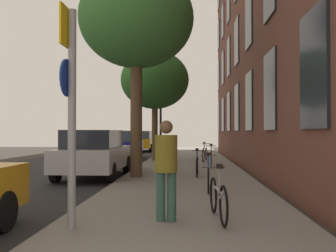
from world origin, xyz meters
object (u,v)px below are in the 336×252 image
(traffic_light, at_px, (159,109))
(car_2, at_px, (122,145))
(car_1, at_px, (94,153))
(bicycle_2, at_px, (197,165))
(tree_far, at_px, (155,80))
(bicycle_1, at_px, (208,176))
(car_3, at_px, (142,141))
(tree_near, at_px, (136,20))
(bicycle_4, at_px, (205,154))
(bicycle_0, at_px, (218,198))
(bicycle_3, at_px, (211,158))
(pedestrian_0, at_px, (166,164))
(sign_post, at_px, (70,99))

(traffic_light, height_order, car_2, traffic_light)
(car_1, bearing_deg, bicycle_2, -4.62)
(tree_far, relative_size, bicycle_1, 3.43)
(tree_far, distance_m, bicycle_2, 7.65)
(car_3, bearing_deg, traffic_light, -77.21)
(car_3, bearing_deg, tree_far, -79.24)
(traffic_light, height_order, tree_far, tree_far)
(traffic_light, relative_size, bicycle_1, 2.44)
(tree_near, bearing_deg, bicycle_4, 68.72)
(car_1, height_order, car_2, same)
(bicycle_4, distance_m, car_1, 6.99)
(bicycle_4, bearing_deg, bicycle_0, -91.28)
(traffic_light, height_order, bicycle_3, traffic_light)
(bicycle_4, distance_m, car_2, 5.30)
(bicycle_0, height_order, pedestrian_0, pedestrian_0)
(bicycle_3, bearing_deg, bicycle_1, -93.95)
(bicycle_2, relative_size, car_2, 0.38)
(bicycle_4, height_order, car_2, car_2)
(pedestrian_0, bearing_deg, bicycle_0, 10.63)
(traffic_light, height_order, car_3, traffic_light)
(tree_far, relative_size, bicycle_0, 3.40)
(car_2, bearing_deg, car_1, -85.89)
(pedestrian_0, relative_size, car_3, 0.37)
(sign_post, xyz_separation_m, traffic_light, (0.11, 14.46, 0.75))
(tree_near, height_order, bicycle_1, tree_near)
(sign_post, distance_m, car_2, 15.58)
(bicycle_2, xyz_separation_m, car_1, (-3.51, 0.28, 0.37))
(traffic_light, relative_size, bicycle_3, 2.35)
(bicycle_0, distance_m, bicycle_2, 6.00)
(tree_near, height_order, bicycle_4, tree_near)
(bicycle_3, xyz_separation_m, car_3, (-4.65, 13.95, 0.35))
(tree_near, height_order, bicycle_0, tree_near)
(sign_post, bearing_deg, bicycle_4, 78.86)
(bicycle_1, distance_m, car_2, 12.40)
(bicycle_0, bearing_deg, bicycle_4, 88.72)
(bicycle_4, xyz_separation_m, car_2, (-4.60, 2.62, 0.35))
(traffic_light, relative_size, car_1, 0.90)
(traffic_light, xyz_separation_m, bicycle_0, (2.14, -13.68, -2.33))
(car_2, bearing_deg, sign_post, -82.28)
(tree_far, bearing_deg, pedestrian_0, -83.71)
(tree_near, relative_size, pedestrian_0, 4.09)
(car_1, xyz_separation_m, car_3, (-0.51, 16.67, -0.00))
(tree_far, distance_m, bicycle_0, 13.12)
(car_1, height_order, car_3, same)
(sign_post, xyz_separation_m, bicycle_4, (2.51, 12.77, -1.57))
(bicycle_0, height_order, bicycle_1, bicycle_1)
(bicycle_2, height_order, car_2, car_2)
(bicycle_1, xyz_separation_m, bicycle_2, (-0.22, 3.00, -0.01))
(sign_post, distance_m, bicycle_4, 13.11)
(tree_far, distance_m, car_1, 7.11)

